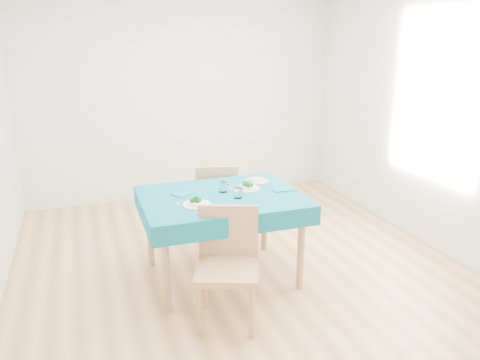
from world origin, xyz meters
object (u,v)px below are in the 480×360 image
object	(u,v)px
table	(222,237)
bowl_near	(197,201)
bowl_far	(248,186)
chair_near	(227,254)
chair_far	(216,194)
side_plate	(257,181)

from	to	relation	value
table	bowl_near	distance (m)	0.52
bowl_far	chair_near	bearing A→B (deg)	-119.61
table	bowl_near	xyz separation A→B (m)	(-0.25, -0.17, 0.41)
chair_far	bowl_near	distance (m)	1.06
bowl_far	table	bearing A→B (deg)	-162.26
chair_near	bowl_near	size ratio (longest dim) A/B	4.89
chair_far	bowl_near	size ratio (longest dim) A/B	4.49
bowl_near	chair_far	bearing A→B (deg)	65.41
chair_near	bowl_far	size ratio (longest dim) A/B	5.08
bowl_near	side_plate	xyz separation A→B (m)	(0.68, 0.46, -0.03)
bowl_near	bowl_far	xyz separation A→B (m)	(0.52, 0.26, -0.00)
table	chair_near	size ratio (longest dim) A/B	1.20
chair_far	side_plate	world-z (taller)	chair_far
chair_far	bowl_far	size ratio (longest dim) A/B	4.66
bowl_near	side_plate	size ratio (longest dim) A/B	1.04
bowl_far	side_plate	size ratio (longest dim) A/B	1.00
chair_near	table	bearing A→B (deg)	96.88
chair_near	side_plate	distance (m)	1.15
bowl_near	side_plate	distance (m)	0.82
table	bowl_near	size ratio (longest dim) A/B	5.87
bowl_near	bowl_far	size ratio (longest dim) A/B	1.04
bowl_near	side_plate	bearing A→B (deg)	33.66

